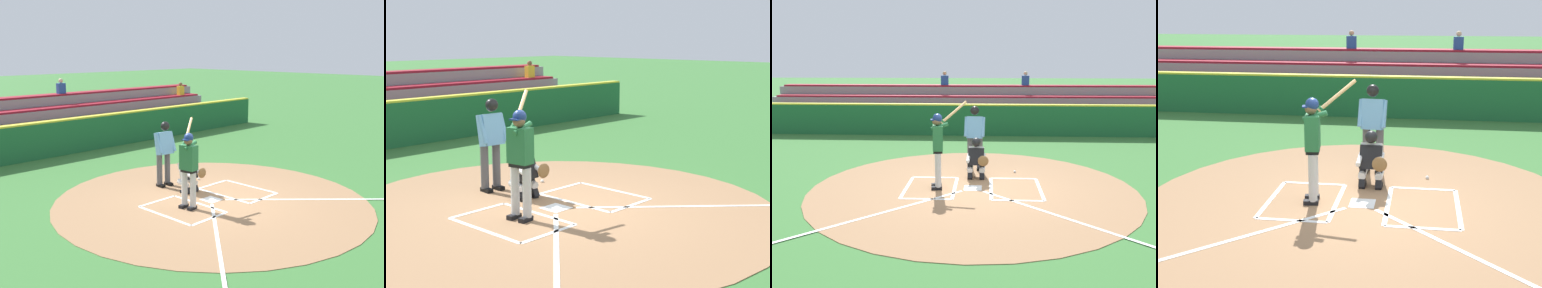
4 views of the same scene
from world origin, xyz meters
The scene contains 9 objects.
ground_plane centered at (0.00, 0.00, 0.00)m, with size 120.00×120.00×0.00m, color #387033.
dirt_circle centered at (0.00, 0.00, 0.01)m, with size 8.00×8.00×0.01m, color #99704C.
home_plate_and_chalk centered at (0.00, 0.88, 0.01)m, with size 7.93×4.91×0.01m.
batter centered at (0.85, 0.03, 1.10)m, with size 0.88×0.81×2.13m.
catcher centered at (-0.07, -0.86, 0.59)m, with size 0.59×0.62×1.13m.
plate_umpire centered at (0.01, -1.78, 1.08)m, with size 0.60×0.44×1.86m.
baseball centered at (-1.13, -1.52, 0.04)m, with size 0.07×0.07×0.07m, color white.
backstop_wall centered at (0.00, -7.50, 0.65)m, with size 22.00×0.36×1.31m.
bleacher_stand centered at (-0.01, -10.20, 0.70)m, with size 20.00×3.40×2.55m.
Camera 3 is at (-0.32, 10.12, 3.17)m, focal length 39.77 mm.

